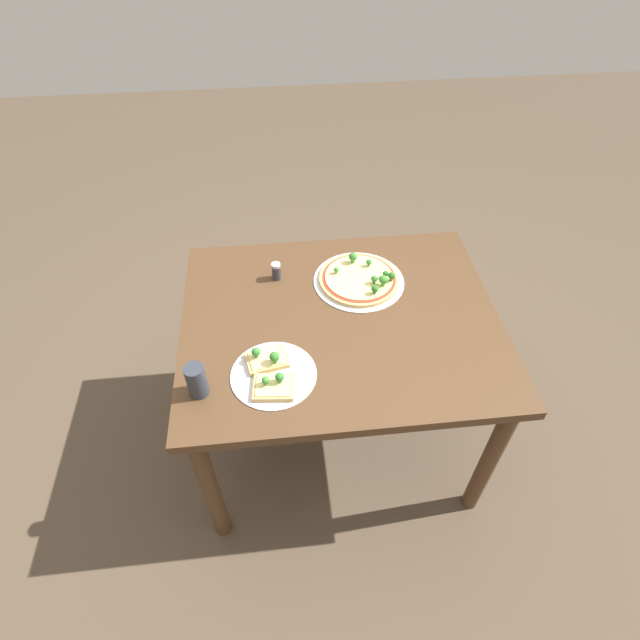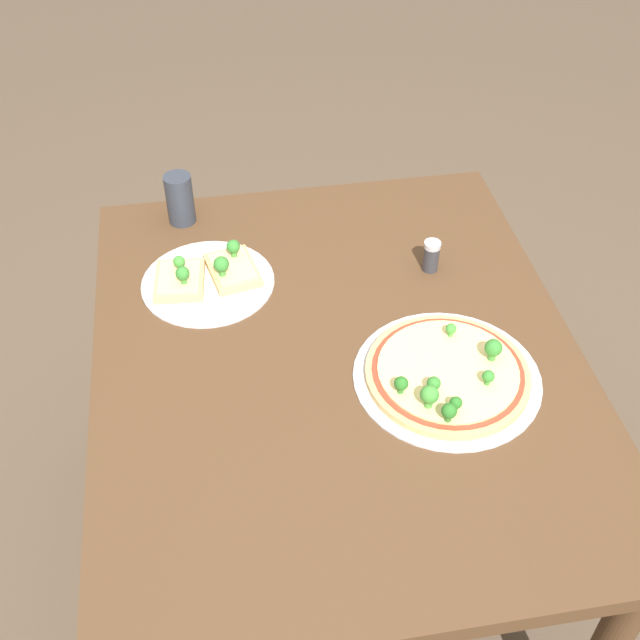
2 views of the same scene
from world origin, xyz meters
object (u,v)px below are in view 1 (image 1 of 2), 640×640
Objects in this scene: pizza_tray_slice at (271,373)px; pizza_tray_whole at (360,279)px; dining_table at (340,337)px; condiment_shaker at (276,271)px; drinking_cup at (197,381)px.

pizza_tray_whole is at bearing 49.69° from pizza_tray_slice.
dining_table is 4.06× the size of pizza_tray_slice.
condiment_shaker is at bearing 132.02° from dining_table.
drinking_cup is at bearing -169.35° from pizza_tray_slice.
drinking_cup is at bearing -117.20° from condiment_shaker.
pizza_tray_whole is 0.72m from drinking_cup.
drinking_cup is (-0.22, -0.04, 0.04)m from pizza_tray_slice.
pizza_tray_slice is at bearing -130.31° from pizza_tray_whole.
dining_table is 0.23m from pizza_tray_whole.
drinking_cup reaches higher than condiment_shaker.
condiment_shaker is (0.26, 0.50, -0.02)m from drinking_cup.
pizza_tray_whole reaches higher than dining_table.
drinking_cup is 1.67× the size of condiment_shaker.
pizza_tray_slice reaches higher than dining_table.
condiment_shaker is (-0.21, 0.23, 0.13)m from dining_table.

